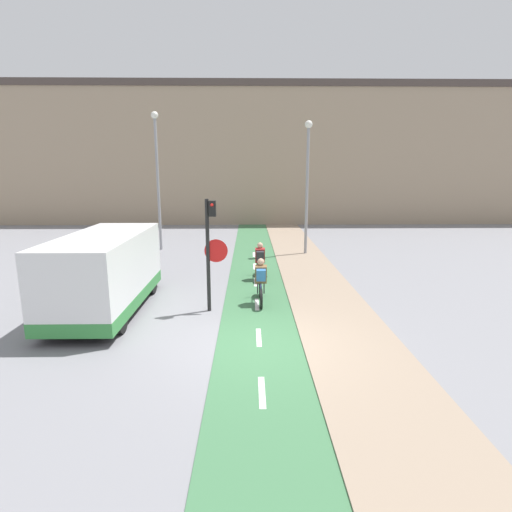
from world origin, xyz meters
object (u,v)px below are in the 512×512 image
cyclist_near (261,282)px  cyclist_far (260,261)px  street_lamp_sidewalk (307,174)px  street_lamp_far (157,168)px  traffic_light_pole (211,243)px  van (106,274)px

cyclist_near → cyclist_far: bearing=89.0°
street_lamp_sidewalk → cyclist_far: (-2.39, -4.67, -3.23)m
street_lamp_far → street_lamp_sidewalk: size_ratio=1.09×
traffic_light_pole → van: size_ratio=0.63×
cyclist_near → traffic_light_pole: bearing=-156.3°
traffic_light_pole → cyclist_near: traffic_light_pole is taller
street_lamp_sidewalk → cyclist_far: 6.16m
street_lamp_far → cyclist_near: street_lamp_far is taller
cyclist_far → cyclist_near: bearing=-91.0°
traffic_light_pole → cyclist_far: 4.04m
traffic_light_pole → van: 3.21m
traffic_light_pole → street_lamp_far: 10.37m
traffic_light_pole → street_lamp_sidewalk: (3.90, 8.16, 1.89)m
street_lamp_far → van: bearing=-87.2°
traffic_light_pole → van: bearing=179.0°
van → cyclist_near: bearing=7.4°
cyclist_far → van: 5.76m
van → street_lamp_sidewalk: bearing=49.3°
street_lamp_far → van: 9.95m
cyclist_near → van: size_ratio=0.33×
cyclist_far → street_lamp_sidewalk: bearing=62.9°
traffic_light_pole → cyclist_near: size_ratio=1.91×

